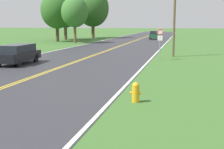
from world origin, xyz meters
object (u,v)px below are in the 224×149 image
object	(u,v)px
fire_hydrant	(136,92)
tree_far_back	(75,12)
tree_behind_sign	(93,8)
car_black_van_approaching	(18,54)
tree_left_verge	(57,10)
tree_mid_treeline	(65,9)
traffic_sign	(160,36)
car_dark_green_suv_mid_near	(155,35)

from	to	relation	value
fire_hydrant	tree_far_back	distance (m)	40.10
fire_hydrant	tree_behind_sign	bearing A→B (deg)	108.30
tree_far_back	car_black_van_approaching	size ratio (longest dim) A/B	1.56
tree_far_back	car_black_van_approaching	xyz separation A→B (m)	(4.52, -26.43, -4.23)
tree_left_verge	tree_behind_sign	size ratio (longest dim) A/B	0.84
tree_left_verge	tree_far_back	xyz separation A→B (m)	(4.65, -3.58, -0.46)
tree_mid_treeline	car_black_van_approaching	bearing A→B (deg)	-74.48
fire_hydrant	car_black_van_approaching	distance (m)	15.16
tree_left_verge	tree_mid_treeline	distance (m)	6.40
tree_behind_sign	traffic_sign	bearing A→B (deg)	-65.32
fire_hydrant	tree_mid_treeline	distance (m)	51.44
traffic_sign	tree_behind_sign	bearing A→B (deg)	114.68
car_black_van_approaching	car_dark_green_suv_mid_near	xyz separation A→B (m)	(7.21, 42.18, 0.03)
traffic_sign	tree_far_back	distance (m)	26.34
car_black_van_approaching	tree_far_back	bearing A→B (deg)	8.05
traffic_sign	tree_mid_treeline	distance (m)	37.67
fire_hydrant	car_black_van_approaching	size ratio (longest dim) A/B	0.18
tree_behind_sign	tree_far_back	size ratio (longest dim) A/B	1.38
tree_mid_treeline	car_dark_green_suv_mid_near	world-z (taller)	tree_mid_treeline
tree_left_verge	tree_mid_treeline	size ratio (longest dim) A/B	0.91
fire_hydrant	tree_behind_sign	distance (m)	57.03
car_dark_green_suv_mid_near	tree_left_verge	bearing A→B (deg)	-52.18
traffic_sign	tree_behind_sign	xyz separation A→B (m)	(-17.60, 38.31, 4.32)
car_black_van_approaching	car_dark_green_suv_mid_near	bearing A→B (deg)	-11.35
traffic_sign	tree_left_verge	world-z (taller)	tree_left_verge
tree_mid_treeline	car_dark_green_suv_mid_near	distance (m)	18.96
car_dark_green_suv_mid_near	fire_hydrant	bearing A→B (deg)	5.66
tree_left_verge	tree_behind_sign	world-z (taller)	tree_behind_sign
tree_left_verge	tree_mid_treeline	bearing A→B (deg)	98.28
tree_behind_sign	car_dark_green_suv_mid_near	distance (m)	14.91
tree_behind_sign	car_black_van_approaching	distance (m)	44.55
tree_far_back	car_dark_green_suv_mid_near	world-z (taller)	tree_far_back
tree_behind_sign	tree_mid_treeline	xyz separation A→B (m)	(-3.55, -7.38, -0.45)
fire_hydrant	tree_far_back	bearing A→B (deg)	113.36
fire_hydrant	tree_far_back	size ratio (longest dim) A/B	0.11
tree_behind_sign	car_dark_green_suv_mid_near	size ratio (longest dim) A/B	2.66
traffic_sign	car_dark_green_suv_mid_near	bearing A→B (deg)	95.99
tree_behind_sign	tree_far_back	xyz separation A→B (m)	(2.01, -17.28, -1.38)
tree_left_verge	tree_far_back	distance (m)	5.89
tree_left_verge	tree_far_back	size ratio (longest dim) A/B	1.16
traffic_sign	tree_far_back	xyz separation A→B (m)	(-15.59, 21.03, 2.94)
tree_mid_treeline	car_black_van_approaching	size ratio (longest dim) A/B	1.98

